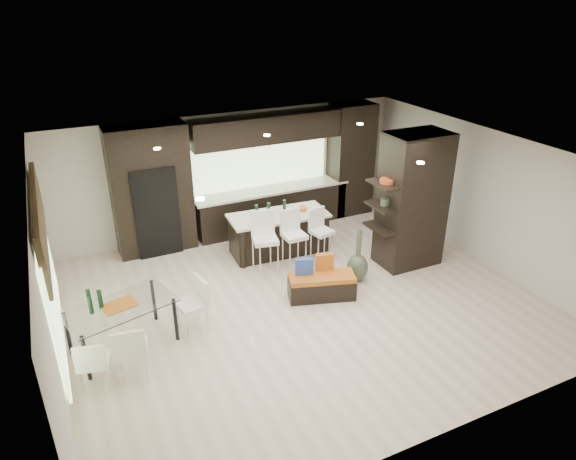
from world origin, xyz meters
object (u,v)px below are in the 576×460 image
stool_left (265,251)px  bench (322,286)px  stool_right (322,241)px  dining_table (123,327)px  chair_far (95,364)px  floor_vase (358,255)px  chair_end (192,308)px  kitchen_island (279,233)px  stool_mid (294,246)px  chair_near (131,352)px

stool_left → bench: size_ratio=0.87×
stool_left → bench: stool_left is taller
stool_right → dining_table: stool_right is taller
bench → chair_far: bearing=-153.2°
floor_vase → chair_far: bearing=-169.5°
dining_table → chair_end: size_ratio=1.92×
stool_right → floor_vase: 1.03m
bench → chair_far: 4.02m
kitchen_island → stool_right: bearing=-46.0°
floor_vase → stool_left: bearing=147.0°
stool_left → chair_far: stool_left is taller
chair_far → stool_mid: bearing=39.7°
bench → chair_far: size_ratio=1.56×
kitchen_island → stool_left: stool_left is taller
stool_mid → chair_far: 4.43m
dining_table → chair_near: 0.76m
floor_vase → chair_end: size_ratio=1.33×
stool_mid → dining_table: size_ratio=0.61×
stool_left → dining_table: 3.10m
stool_left → chair_near: stool_left is taller
floor_vase → dining_table: size_ratio=0.69×
kitchen_island → chair_far: size_ratio=2.68×
stool_left → dining_table: bearing=-146.8°
stool_right → floor_vase: bearing=-88.7°
bench → stool_mid: bearing=105.4°
bench → chair_near: (-3.47, -0.70, 0.20)m
dining_table → stool_mid: bearing=3.0°
stool_mid → chair_far: bearing=-155.6°
stool_mid → bench: stool_mid is taller
kitchen_island → chair_near: 4.41m
stool_mid → chair_end: size_ratio=1.17×
chair_near → chair_far: 0.50m
chair_far → chair_near: bearing=11.2°
kitchen_island → dining_table: size_ratio=1.29×
kitchen_island → chair_far: (-4.01, -2.64, -0.04)m
stool_left → stool_mid: 0.63m
stool_right → chair_far: stool_right is taller
stool_left → chair_far: bearing=-139.4°
dining_table → chair_end: (1.10, 0.00, 0.03)m
kitchen_island → bench: bearing=-87.6°
stool_right → dining_table: size_ratio=0.57×
bench → floor_vase: size_ratio=1.09×
stool_right → bench: stool_right is taller
stool_mid → bench: size_ratio=0.81×
stool_left → bench: (0.59, -1.21, -0.29)m
chair_end → bench: bearing=-101.9°
stool_left → stool_right: bearing=13.0°
chair_end → dining_table: bearing=79.7°
stool_right → chair_end: bearing=-170.9°
kitchen_island → chair_near: (-3.51, -2.67, 0.01)m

